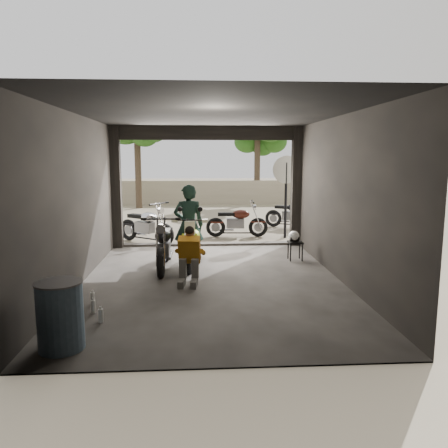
{
  "coord_description": "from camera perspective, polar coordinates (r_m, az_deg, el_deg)",
  "views": [
    {
      "loc": [
        -0.29,
        -8.19,
        2.42
      ],
      "look_at": [
        0.27,
        0.6,
        1.05
      ],
      "focal_mm": 35.0,
      "sensor_mm": 36.0,
      "label": 1
    }
  ],
  "objects": [
    {
      "name": "left_bike",
      "position": [
        9.43,
        -7.9,
        -2.36
      ],
      "size": [
        0.75,
        1.79,
        1.2
      ],
      "primitive_type": null,
      "rotation": [
        0.0,
        0.0,
        -0.01
      ],
      "color": "black",
      "rests_on": "ground"
    },
    {
      "name": "garage",
      "position": [
        8.81,
        -1.72,
        1.38
      ],
      "size": [
        7.0,
        7.13,
        3.2
      ],
      "color": "#2D2B28",
      "rests_on": "ground"
    },
    {
      "name": "tree_right",
      "position": [
        22.43,
        4.4,
        11.74
      ],
      "size": [
        2.2,
        2.2,
        5.0
      ],
      "color": "#382B1E",
      "rests_on": "ground"
    },
    {
      "name": "sign_post",
      "position": [
        12.98,
        8.12,
        5.36
      ],
      "size": [
        0.81,
        0.08,
        2.44
      ],
      "rotation": [
        0.0,
        0.0,
        -0.21
      ],
      "color": "black",
      "rests_on": "ground"
    },
    {
      "name": "rider",
      "position": [
        9.71,
        -4.64,
        -0.15
      ],
      "size": [
        0.67,
        0.45,
        1.81
      ],
      "primitive_type": "imported",
      "rotation": [
        0.0,
        0.0,
        3.17
      ],
      "color": "black",
      "rests_on": "ground"
    },
    {
      "name": "ground",
      "position": [
        8.54,
        -1.55,
        -7.63
      ],
      "size": [
        80.0,
        80.0,
        0.0
      ],
      "primitive_type": "plane",
      "color": "#7A6D56",
      "rests_on": "ground"
    },
    {
      "name": "outside_bike_b",
      "position": [
        13.16,
        1.7,
        0.67
      ],
      "size": [
        1.66,
        0.77,
        1.1
      ],
      "primitive_type": null,
      "rotation": [
        0.0,
        0.0,
        1.51
      ],
      "color": "#451910",
      "rests_on": "ground"
    },
    {
      "name": "tree_left",
      "position": [
        20.92,
        -11.34,
        12.98
      ],
      "size": [
        2.2,
        2.2,
        5.6
      ],
      "color": "#382B1E",
      "rests_on": "ground"
    },
    {
      "name": "outside_bike_c",
      "position": [
        14.96,
        8.85,
        1.58
      ],
      "size": [
        1.77,
        1.37,
        1.11
      ],
      "primitive_type": null,
      "rotation": [
        0.0,
        0.0,
        1.08
      ],
      "color": "black",
      "rests_on": "ground"
    },
    {
      "name": "boundary_wall",
      "position": [
        22.26,
        -2.86,
        4.15
      ],
      "size": [
        18.0,
        0.3,
        1.2
      ],
      "primitive_type": "cube",
      "color": "gray",
      "rests_on": "ground"
    },
    {
      "name": "outside_bike_a",
      "position": [
        12.42,
        -10.17,
        0.21
      ],
      "size": [
        1.81,
        1.6,
        1.17
      ],
      "primitive_type": null,
      "rotation": [
        0.0,
        0.0,
        0.93
      ],
      "color": "black",
      "rests_on": "ground"
    },
    {
      "name": "mechanic",
      "position": [
        8.27,
        -4.61,
        -4.38
      ],
      "size": [
        0.62,
        0.79,
        1.07
      ],
      "primitive_type": null,
      "rotation": [
        0.0,
        0.0,
        -0.11
      ],
      "color": "orange",
      "rests_on": "ground"
    },
    {
      "name": "oil_drum",
      "position": [
        5.93,
        -20.59,
        -11.28
      ],
      "size": [
        0.6,
        0.6,
        0.88
      ],
      "primitive_type": "cylinder",
      "rotation": [
        0.0,
        0.0,
        -0.07
      ],
      "color": "#486279",
      "rests_on": "ground"
    },
    {
      "name": "helmet",
      "position": [
        10.29,
        9.11,
        -1.57
      ],
      "size": [
        0.3,
        0.31,
        0.25
      ],
      "primitive_type": "ellipsoid",
      "rotation": [
        0.0,
        0.0,
        0.18
      ],
      "color": "white",
      "rests_on": "stool"
    },
    {
      "name": "stool",
      "position": [
        10.3,
        9.3,
        -2.68
      ],
      "size": [
        0.33,
        0.33,
        0.46
      ],
      "rotation": [
        0.0,
        0.0,
        -0.07
      ],
      "color": "black",
      "rests_on": "ground"
    },
    {
      "name": "main_bike",
      "position": [
        9.63,
        -4.03,
        -2.23
      ],
      "size": [
        0.91,
        1.8,
        1.15
      ],
      "primitive_type": null,
      "rotation": [
        0.0,
        0.0,
        -0.12
      ],
      "color": "white",
      "rests_on": "ground"
    }
  ]
}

